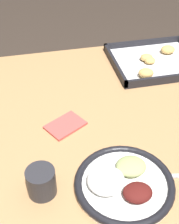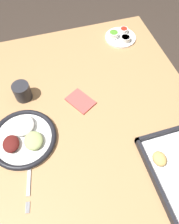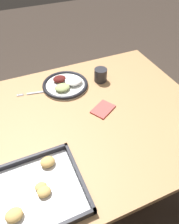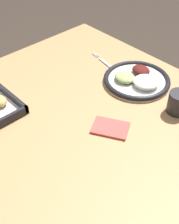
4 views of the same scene
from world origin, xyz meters
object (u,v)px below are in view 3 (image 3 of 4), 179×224
(drinking_cup, at_px, (101,75))
(napkin, at_px, (103,109))
(baking_tray, at_px, (34,192))
(dinner_plate, at_px, (66,84))
(fork, at_px, (38,93))

(drinking_cup, xyz_separation_m, napkin, (0.09, 0.23, -0.03))
(baking_tray, bearing_deg, napkin, -144.52)
(drinking_cup, bearing_deg, napkin, 67.49)
(dinner_plate, xyz_separation_m, napkin, (-0.11, 0.26, -0.01))
(fork, relative_size, baking_tray, 0.56)
(fork, xyz_separation_m, baking_tray, (0.15, 0.56, 0.01))
(dinner_plate, relative_size, fork, 1.30)
(dinner_plate, xyz_separation_m, fork, (0.16, -0.00, -0.01))
(fork, xyz_separation_m, drinking_cup, (-0.36, 0.03, 0.04))
(drinking_cup, bearing_deg, baking_tray, 45.81)
(baking_tray, xyz_separation_m, drinking_cup, (-0.51, -0.52, 0.03))
(drinking_cup, distance_m, napkin, 0.25)
(drinking_cup, relative_size, napkin, 0.54)
(fork, bearing_deg, drinking_cup, -174.28)
(fork, distance_m, drinking_cup, 0.37)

